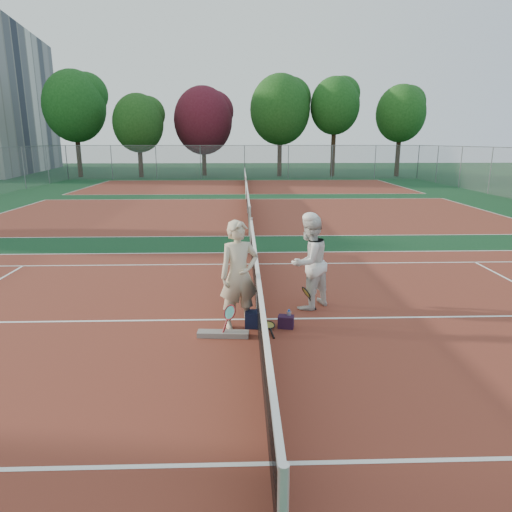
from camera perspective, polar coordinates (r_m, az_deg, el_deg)
The scene contains 23 objects.
ground at distance 8.99m, azimuth 0.18°, elevation -7.92°, with size 130.00×130.00×0.00m, color #0D3319.
court_main at distance 8.99m, azimuth 0.18°, elevation -7.91°, with size 23.77×10.97×0.01m, color maroon.
court_far_a at distance 22.08m, azimuth -1.04°, elevation 5.38°, with size 23.77×10.97×0.01m, color maroon.
court_far_b at distance 35.48m, azimuth -1.35°, elevation 8.72°, with size 23.77×10.97×0.01m, color maroon.
net_main at distance 8.81m, azimuth 0.19°, elevation -4.85°, with size 0.10×10.98×1.02m, color black, non-canonical shape.
net_far_a at distance 22.01m, azimuth -1.04°, elevation 6.69°, with size 0.10×10.98×1.02m, color black, non-canonical shape.
net_far_b at distance 35.44m, azimuth -1.35°, elevation 9.53°, with size 0.10×10.98×1.02m, color black, non-canonical shape.
fence_back at distance 42.36m, azimuth -1.44°, elevation 11.64°, with size 32.00×0.06×3.00m, color slate, non-canonical shape.
player_a at distance 8.32m, azimuth -2.14°, elevation -2.41°, with size 0.74×0.48×2.02m, color beige.
player_b at distance 9.38m, azimuth 6.64°, elevation -0.81°, with size 0.94×0.74×1.94m, color white.
racket_red at distance 8.27m, azimuth -3.30°, elevation -8.00°, with size 0.34×0.27×0.53m, color maroon, non-canonical shape.
racket_black_held at distance 9.34m, azimuth 6.27°, elevation -5.40°, with size 0.33×0.27×0.53m, color black, non-canonical shape.
racket_spare at distance 8.55m, azimuth 1.58°, elevation -8.75°, with size 0.60×0.27×0.11m, color black, non-canonical shape.
sports_bag_navy at distance 8.59m, azimuth -0.06°, elevation -7.91°, with size 0.39×0.26×0.30m, color black.
sports_bag_purple at distance 8.59m, azimuth 3.76°, elevation -8.21°, with size 0.29×0.20×0.23m, color black.
net_cover_canvas at distance 8.25m, azimuth -4.13°, elevation -9.70°, with size 0.91×0.21×0.10m, color slate.
water_bottle at distance 8.62m, azimuth 4.13°, elevation -7.87°, with size 0.09×0.09×0.30m, color #ABC0D9.
tree_back_0 at distance 48.07m, azimuth -21.76°, elevation 16.98°, with size 5.75×5.75×9.85m.
tree_back_1 at distance 45.95m, azimuth -14.51°, elevation 15.76°, with size 4.72×4.72×7.72m.
tree_back_maroon at distance 47.00m, azimuth -6.63°, elevation 16.45°, with size 5.72×5.72×8.61m.
tree_back_3 at distance 46.01m, azimuth 3.04°, elevation 17.78°, with size 5.78×5.78×9.62m.
tree_back_4 at distance 46.47m, azimuth 9.83°, elevation 17.98°, with size 4.70×4.70×9.35m.
tree_back_5 at distance 47.71m, azimuth 17.65°, elevation 16.58°, with size 4.69×4.69×8.63m.
Camera 1 is at (-0.29, -8.32, 3.38)m, focal length 32.00 mm.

